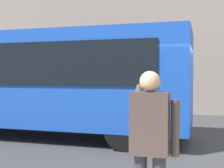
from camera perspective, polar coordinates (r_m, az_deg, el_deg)
ground_plane at (r=8.25m, az=16.03°, el=-11.08°), size 60.00×60.00×0.00m
red_bus at (r=9.41m, az=-13.98°, el=0.82°), size 9.05×2.54×3.08m
pedestrian_photographer at (r=3.28m, az=7.19°, el=-10.03°), size 0.53×0.52×1.70m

